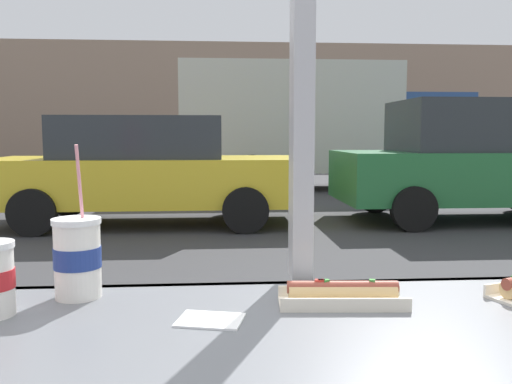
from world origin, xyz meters
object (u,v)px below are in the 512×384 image
at_px(soda_cup_right, 77,257).
at_px(parked_car_yellow, 146,169).
at_px(box_truck, 315,122).
at_px(hotdog_tray_near, 342,294).
at_px(parked_car_green, 474,161).

bearing_deg(soda_cup_right, parked_car_yellow, 96.07).
relative_size(soda_cup_right, box_truck, 0.05).
bearing_deg(box_truck, hotdog_tray_near, -100.27).
relative_size(hotdog_tray_near, box_truck, 0.04).
xyz_separation_m(hotdog_tray_near, parked_car_green, (3.80, 7.13, -0.08)).
distance_m(soda_cup_right, box_truck, 12.57).
distance_m(parked_car_yellow, box_truck, 6.36).
relative_size(soda_cup_right, parked_car_yellow, 0.07).
distance_m(hotdog_tray_near, parked_car_green, 8.08).
height_order(soda_cup_right, parked_car_yellow, parked_car_yellow).
height_order(soda_cup_right, hotdog_tray_near, soda_cup_right).
height_order(hotdog_tray_near, parked_car_green, parked_car_green).
bearing_deg(soda_cup_right, parked_car_green, 58.25).
bearing_deg(box_truck, soda_cup_right, -102.83).
bearing_deg(soda_cup_right, box_truck, 77.17).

